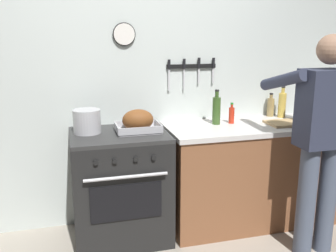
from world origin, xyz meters
name	(u,v)px	position (x,y,z in m)	size (l,w,h in m)	color
wall_back	(137,76)	(0.00, 1.35, 1.30)	(6.00, 0.13, 2.60)	silver
counter_block	(275,170)	(1.20, 0.99, 0.45)	(2.03, 0.65, 0.90)	brown
stove	(121,186)	(-0.22, 0.99, 0.45)	(0.76, 0.67, 0.90)	black
person_cook	(321,133)	(1.19, 0.40, 0.95)	(0.51, 0.63, 1.66)	#4C566B
roasting_pan	(138,122)	(-0.07, 0.99, 0.98)	(0.35, 0.26, 0.18)	#B7B7BC
stock_pot	(87,121)	(-0.46, 1.06, 0.99)	(0.21, 0.21, 0.19)	#B7B7BC
cutting_board	(288,123)	(1.24, 0.91, 0.91)	(0.36, 0.24, 0.02)	tan
bottle_wine_red	(298,105)	(1.44, 1.07, 1.03)	(0.07, 0.07, 0.31)	#47141E
bottle_cooking_oil	(282,104)	(1.33, 1.17, 1.02)	(0.07, 0.07, 0.29)	gold
bottle_hot_sauce	(232,115)	(0.78, 1.06, 0.97)	(0.05, 0.05, 0.18)	red
bottle_olive_oil	(216,110)	(0.64, 1.07, 1.03)	(0.07, 0.07, 0.30)	#385623
bottle_vinegar	(271,107)	(1.25, 1.24, 0.99)	(0.06, 0.06, 0.22)	#997F4C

